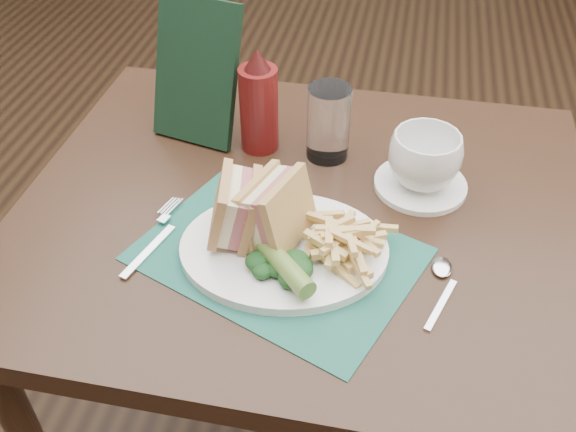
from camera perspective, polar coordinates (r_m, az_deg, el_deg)
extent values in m
plane|color=black|center=(1.89, 3.78, -6.87)|extent=(7.00, 7.00, 0.00)
cube|color=#1A5548|center=(0.93, -0.88, -3.41)|extent=(0.45, 0.39, 0.00)
cylinder|color=#51712B|center=(0.86, -0.42, -4.31)|extent=(0.10, 0.11, 0.03)
cylinder|color=white|center=(1.07, 11.67, 2.74)|extent=(0.20, 0.20, 0.01)
imported|color=white|center=(1.04, 12.04, 4.93)|extent=(0.16, 0.16, 0.09)
cylinder|color=white|center=(1.08, 3.62, 8.25)|extent=(0.08, 0.08, 0.13)
cube|color=black|center=(1.13, -8.16, 12.56)|extent=(0.17, 0.12, 0.24)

